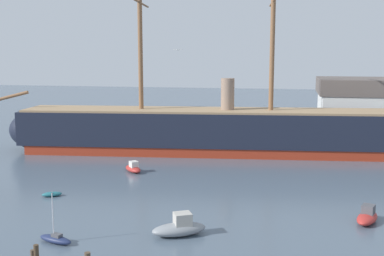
{
  "coord_description": "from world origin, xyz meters",
  "views": [
    {
      "loc": [
        7.68,
        -20.15,
        15.16
      ],
      "look_at": [
        -4.02,
        36.19,
        6.32
      ],
      "focal_mm": 44.39,
      "sensor_mm": 36.0,
      "label": 1
    }
  ],
  "objects": [
    {
      "name": "seagull_in_flight",
      "position": [
        -5.51,
        34.89,
        15.8
      ],
      "size": [
        1.24,
        0.41,
        0.14
      ],
      "color": "silver"
    },
    {
      "name": "tall_ship",
      "position": [
        -5.18,
        51.82,
        3.57
      ],
      "size": [
        69.04,
        16.01,
        33.24
      ],
      "color": "maroon",
      "rests_on": "ground"
    },
    {
      "name": "dinghy_mid_left",
      "position": [
        -17.33,
        25.45,
        0.25
      ],
      "size": [
        2.29,
        1.83,
        0.5
      ],
      "color": "#236670",
      "rests_on": "ground"
    },
    {
      "name": "dinghy_distant_centre",
      "position": [
        3.78,
        64.41,
        0.29
      ],
      "size": [
        2.63,
        1.85,
        0.57
      ],
      "color": "gray",
      "rests_on": "ground"
    },
    {
      "name": "motorboat_near_centre",
      "position": [
        -1.18,
        17.3,
        0.69
      ],
      "size": [
        5.02,
        3.92,
        1.96
      ],
      "color": "gray",
      "rests_on": "ground"
    },
    {
      "name": "motorboat_alongside_bow",
      "position": [
        -12.21,
        37.65,
        0.52
      ],
      "size": [
        3.46,
        3.61,
        1.48
      ],
      "color": "#B22D28",
      "rests_on": "ground"
    },
    {
      "name": "motorboat_mid_right",
      "position": [
        14.93,
        23.85,
        0.57
      ],
      "size": [
        2.9,
        4.16,
        1.61
      ],
      "color": "#B22D28",
      "rests_on": "ground"
    },
    {
      "name": "sailboat_foreground_left",
      "position": [
        -10.71,
        13.63,
        0.35
      ],
      "size": [
        3.36,
        1.82,
        4.19
      ],
      "color": "#1E284C",
      "rests_on": "ground"
    }
  ]
}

